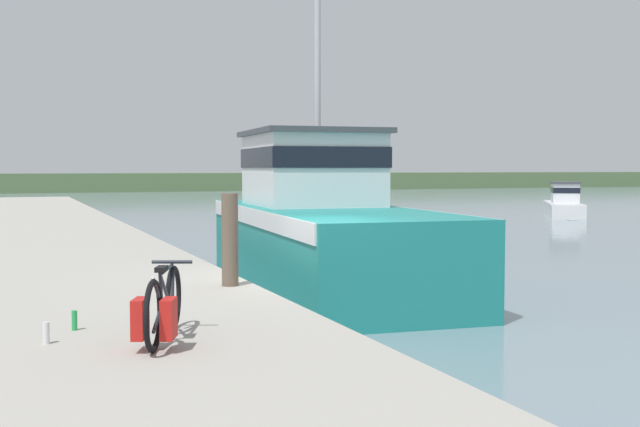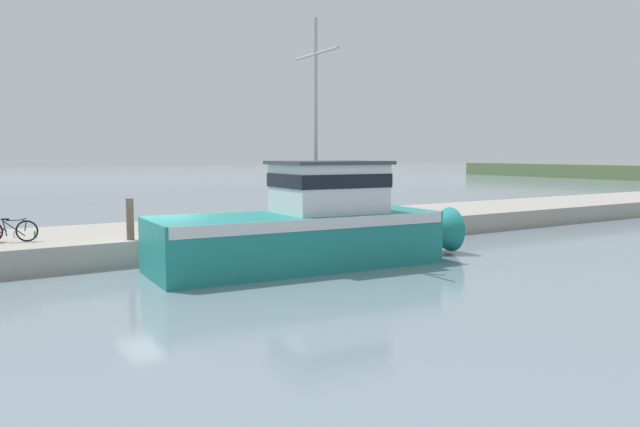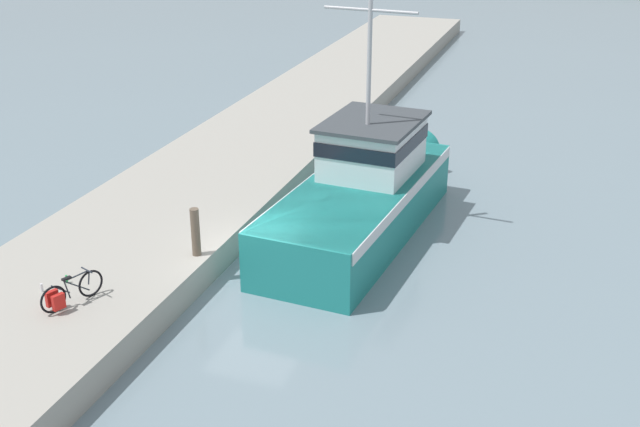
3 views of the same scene
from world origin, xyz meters
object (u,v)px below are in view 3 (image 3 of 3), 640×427
at_px(fishing_boat_main, 365,190).
at_px(mooring_post, 195,232).
at_px(bicycle_touring, 67,293).
at_px(water_bottle_on_curb, 67,279).
at_px(water_bottle_by_bike, 42,288).

distance_m(fishing_boat_main, mooring_post, 6.16).
relative_size(fishing_boat_main, mooring_post, 8.21).
distance_m(fishing_boat_main, bicycle_touring, 10.15).
distance_m(mooring_post, water_bottle_on_curb, 3.65).
distance_m(water_bottle_by_bike, water_bottle_on_curb, 0.69).
xyz_separation_m(bicycle_touring, water_bottle_on_curb, (-0.77, 1.03, -0.25)).
bearing_deg(bicycle_touring, fishing_boat_main, 80.90).
height_order(bicycle_touring, water_bottle_on_curb, bicycle_touring).
distance_m(fishing_boat_main, water_bottle_on_curb, 9.73).
height_order(fishing_boat_main, mooring_post, fishing_boat_main).
height_order(mooring_post, water_bottle_by_bike, mooring_post).
xyz_separation_m(bicycle_touring, mooring_post, (1.70, 3.65, 0.34)).
relative_size(water_bottle_by_bike, water_bottle_on_curb, 1.02).
distance_m(bicycle_touring, mooring_post, 4.04).
relative_size(fishing_boat_main, water_bottle_on_curb, 52.72).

